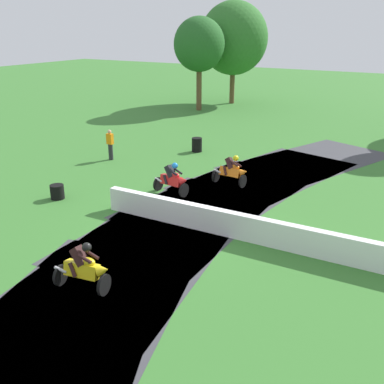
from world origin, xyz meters
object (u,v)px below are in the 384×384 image
(tire_stack_mid_a, at_px, (57,192))
(track_marshal, at_px, (110,145))
(motorcycle_trailing_yellow, at_px, (84,268))
(tire_stack_near, at_px, (197,145))
(traffic_cone, at_px, (369,252))
(motorcycle_lead_orange, at_px, (232,171))
(motorcycle_chase_red, at_px, (173,179))

(tire_stack_mid_a, bearing_deg, track_marshal, 107.84)
(motorcycle_trailing_yellow, relative_size, tire_stack_near, 2.09)
(tire_stack_mid_a, distance_m, track_marshal, 5.95)
(motorcycle_trailing_yellow, height_order, tire_stack_near, motorcycle_trailing_yellow)
(traffic_cone, bearing_deg, track_marshal, 162.16)
(motorcycle_lead_orange, relative_size, traffic_cone, 3.87)
(traffic_cone, bearing_deg, motorcycle_lead_orange, 148.02)
(motorcycle_trailing_yellow, bearing_deg, traffic_cone, 41.79)
(motorcycle_chase_red, distance_m, tire_stack_mid_a, 4.85)
(tire_stack_near, height_order, tire_stack_mid_a, tire_stack_near)
(motorcycle_trailing_yellow, relative_size, tire_stack_mid_a, 2.79)
(motorcycle_chase_red, relative_size, motorcycle_trailing_yellow, 1.02)
(motorcycle_lead_orange, bearing_deg, track_marshal, 177.40)
(motorcycle_trailing_yellow, bearing_deg, tire_stack_near, 107.53)
(motorcycle_lead_orange, height_order, tire_stack_mid_a, motorcycle_lead_orange)
(motorcycle_lead_orange, xyz_separation_m, track_marshal, (-7.33, 0.33, 0.19))
(motorcycle_lead_orange, distance_m, track_marshal, 7.34)
(tire_stack_mid_a, relative_size, track_marshal, 0.37)
(motorcycle_lead_orange, xyz_separation_m, tire_stack_mid_a, (-5.51, -5.31, -0.33))
(track_marshal, bearing_deg, tire_stack_near, 49.40)
(tire_stack_mid_a, bearing_deg, motorcycle_lead_orange, 43.93)
(motorcycle_lead_orange, height_order, tire_stack_near, motorcycle_lead_orange)
(tire_stack_mid_a, relative_size, traffic_cone, 1.36)
(motorcycle_chase_red, bearing_deg, tire_stack_mid_a, -142.94)
(tire_stack_mid_a, height_order, track_marshal, track_marshal)
(motorcycle_lead_orange, bearing_deg, motorcycle_chase_red, -124.59)
(motorcycle_chase_red, height_order, tire_stack_near, motorcycle_chase_red)
(traffic_cone, bearing_deg, tire_stack_mid_a, -174.70)
(track_marshal, relative_size, traffic_cone, 3.70)
(tire_stack_mid_a, height_order, traffic_cone, tire_stack_mid_a)
(motorcycle_chase_red, bearing_deg, track_marshal, 154.32)
(motorcycle_lead_orange, bearing_deg, tire_stack_mid_a, -136.07)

